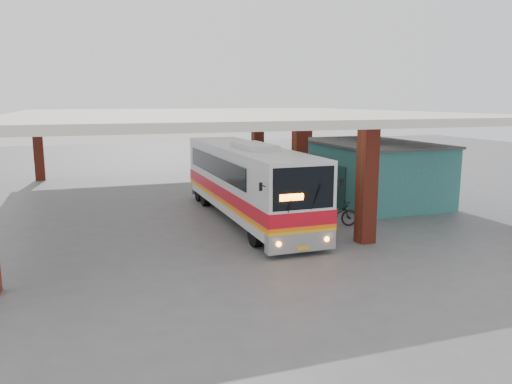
{
  "coord_description": "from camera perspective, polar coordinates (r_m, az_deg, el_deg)",
  "views": [
    {
      "loc": [
        -6.88,
        -18.72,
        5.26
      ],
      "look_at": [
        -0.27,
        0.0,
        1.6
      ],
      "focal_mm": 35.0,
      "sensor_mm": 36.0,
      "label": 1
    }
  ],
  "objects": [
    {
      "name": "pedestrian",
      "position": [
        19.8,
        6.17,
        -2.3
      ],
      "size": [
        0.76,
        0.61,
        1.82
      ],
      "primitive_type": "imported",
      "rotation": [
        0.0,
        0.0,
        3.45
      ],
      "color": "red",
      "rests_on": "ground"
    },
    {
      "name": "shop_building",
      "position": [
        27.14,
        12.77,
        2.37
      ],
      "size": [
        5.2,
        8.2,
        3.11
      ],
      "color": "#2A6963",
      "rests_on": "ground"
    },
    {
      "name": "ground",
      "position": [
        20.62,
        0.72,
        -4.32
      ],
      "size": [
        90.0,
        90.0,
        0.0
      ],
      "primitive_type": "plane",
      "color": "#515154",
      "rests_on": "ground"
    },
    {
      "name": "brick_columns",
      "position": [
        25.32,
        -0.13,
        3.46
      ],
      "size": [
        20.1,
        21.6,
        4.35
      ],
      "color": "maroon",
      "rests_on": "ground"
    },
    {
      "name": "canopy_roof",
      "position": [
        26.29,
        -3.16,
        8.79
      ],
      "size": [
        21.0,
        23.0,
        0.3
      ],
      "primitive_type": "cube",
      "color": "silver",
      "rests_on": "brick_columns"
    },
    {
      "name": "red_chair",
      "position": [
        29.44,
        4.84,
        0.8
      ],
      "size": [
        0.43,
        0.43,
        0.74
      ],
      "rotation": [
        0.0,
        0.0,
        0.1
      ],
      "color": "red",
      "rests_on": "ground"
    },
    {
      "name": "motorcycle",
      "position": [
        21.21,
        8.87,
        -2.5
      ],
      "size": [
        2.16,
        0.97,
        1.1
      ],
      "primitive_type": "imported",
      "rotation": [
        0.0,
        0.0,
        1.45
      ],
      "color": "black",
      "rests_on": "ground"
    },
    {
      "name": "coach_bus",
      "position": [
        22.04,
        -1.04,
        1.24
      ],
      "size": [
        2.57,
        11.97,
        3.48
      ],
      "rotation": [
        0.0,
        0.0,
        0.0
      ],
      "color": "silver",
      "rests_on": "ground"
    }
  ]
}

